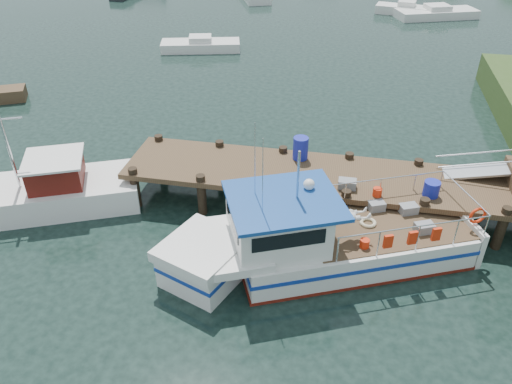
% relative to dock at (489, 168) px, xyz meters
% --- Properties ---
extents(ground_plane, '(160.00, 160.00, 0.00)m').
position_rel_dock_xyz_m(ground_plane, '(-6.51, -0.01, -2.24)').
color(ground_plane, black).
extents(dock, '(16.60, 3.00, 4.78)m').
position_rel_dock_xyz_m(dock, '(0.00, 0.00, 0.00)').
color(dock, '#4A3623').
rests_on(dock, ground).
extents(lobster_boat, '(9.73, 6.15, 4.87)m').
position_rel_dock_xyz_m(lobster_boat, '(-5.30, -3.21, -1.36)').
color(lobster_boat, silver).
rests_on(lobster_boat, ground).
extents(work_boat, '(7.67, 4.87, 4.15)m').
position_rel_dock_xyz_m(work_boat, '(-15.52, -2.15, -1.58)').
color(work_boat, silver).
rests_on(work_boat, ground).
extents(moored_a, '(5.54, 3.04, 0.97)m').
position_rel_dock_xyz_m(moored_a, '(-14.99, 16.98, -1.88)').
color(moored_a, silver).
rests_on(moored_a, ground).
extents(moored_b, '(5.14, 2.57, 1.09)m').
position_rel_dock_xyz_m(moored_b, '(-0.81, 29.75, -1.84)').
color(moored_b, silver).
rests_on(moored_b, ground).
extents(moored_c, '(6.93, 4.44, 1.04)m').
position_rel_dock_xyz_m(moored_c, '(1.60, 29.06, -1.86)').
color(moored_c, silver).
rests_on(moored_c, ground).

